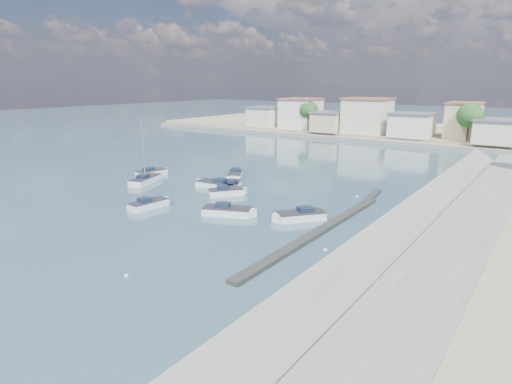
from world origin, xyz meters
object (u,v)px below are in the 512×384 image
at_px(motorboat_a, 150,204).
at_px(motorboat_d, 298,216).
at_px(motorboat_f, 233,185).
at_px(sailboat, 146,180).
at_px(motorboat_b, 228,192).
at_px(motorboat_c, 215,185).
at_px(motorboat_g, 235,176).
at_px(motorboat_h, 230,212).
at_px(motorboat_e, 153,173).

xyz_separation_m(motorboat_a, motorboat_d, (15.43, 5.74, -0.00)).
height_order(motorboat_f, sailboat, sailboat).
xyz_separation_m(motorboat_a, motorboat_b, (3.56, 9.17, -0.00)).
xyz_separation_m(motorboat_b, motorboat_f, (-1.73, 3.17, 0.00)).
bearing_deg(motorboat_d, motorboat_c, 160.77).
relative_size(motorboat_d, motorboat_g, 0.99).
distance_m(motorboat_c, motorboat_h, 12.28).
bearing_deg(motorboat_a, motorboat_d, 20.41).
distance_m(motorboat_a, motorboat_h, 9.34).
relative_size(motorboat_c, motorboat_h, 1.14).
height_order(motorboat_d, motorboat_f, same).
xyz_separation_m(motorboat_c, sailboat, (-9.66, -3.30, 0.04)).
xyz_separation_m(motorboat_f, motorboat_g, (-3.51, 4.84, 0.00)).
distance_m(motorboat_d, motorboat_f, 15.11).
height_order(motorboat_e, motorboat_h, same).
height_order(motorboat_c, motorboat_e, same).
xyz_separation_m(motorboat_a, motorboat_c, (-0.27, 11.21, 0.00)).
xyz_separation_m(motorboat_e, motorboat_h, (21.61, -8.64, 0.00)).
distance_m(motorboat_d, sailboat, 25.45).
bearing_deg(motorboat_h, motorboat_d, 22.66).
relative_size(motorboat_f, motorboat_g, 0.89).
bearing_deg(motorboat_c, motorboat_e, 178.10).
bearing_deg(motorboat_a, motorboat_f, 81.56).
relative_size(motorboat_a, motorboat_b, 1.13).
bearing_deg(motorboat_a, motorboat_g, 95.59).
relative_size(motorboat_a, motorboat_g, 0.98).
distance_m(motorboat_e, motorboat_g, 12.39).
bearing_deg(motorboat_g, motorboat_a, -84.41).
distance_m(motorboat_c, motorboat_d, 16.63).
distance_m(motorboat_a, motorboat_e, 17.27).
xyz_separation_m(motorboat_g, motorboat_h, (10.53, -14.18, -0.00)).
xyz_separation_m(motorboat_d, motorboat_e, (-28.19, 5.89, 0.00)).
bearing_deg(motorboat_f, motorboat_e, -177.24).
height_order(motorboat_b, motorboat_f, same).
bearing_deg(motorboat_f, motorboat_c, -151.92).
bearing_deg(sailboat, motorboat_d, -4.90).
height_order(motorboat_b, motorboat_h, same).
xyz_separation_m(motorboat_a, sailboat, (-9.93, 7.91, 0.04)).
xyz_separation_m(motorboat_a, motorboat_h, (8.85, 2.99, -0.00)).
xyz_separation_m(motorboat_b, motorboat_h, (5.29, -6.17, 0.00)).
distance_m(motorboat_d, motorboat_h, 7.13).
relative_size(motorboat_c, motorboat_f, 1.39).
distance_m(motorboat_f, sailboat, 12.56).
relative_size(motorboat_a, motorboat_c, 0.79).
distance_m(motorboat_a, motorboat_d, 16.46).
height_order(motorboat_b, motorboat_g, same).
relative_size(motorboat_e, motorboat_h, 0.93).
bearing_deg(motorboat_d, motorboat_e, 168.20).
bearing_deg(motorboat_f, motorboat_b, -61.37).
distance_m(motorboat_g, sailboat, 12.40).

